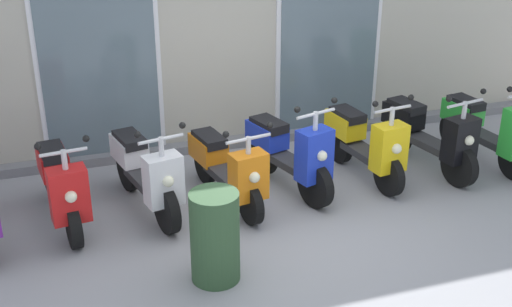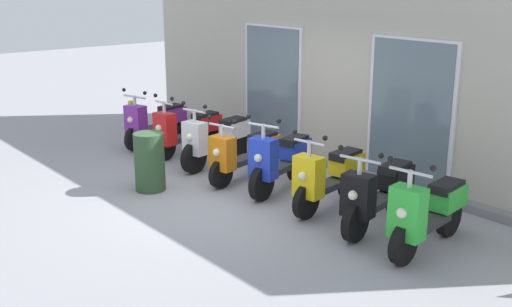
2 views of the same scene
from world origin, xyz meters
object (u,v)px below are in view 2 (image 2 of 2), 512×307
Objects in this scene: scooter_yellow at (329,176)px; curb_bollard at (132,118)px; scooter_blue at (280,160)px; scooter_black at (378,193)px; scooter_purple at (155,121)px; scooter_green at (428,213)px; scooter_orange at (245,153)px; scooter_white at (216,139)px; scooter_red at (187,130)px; trash_bin at (150,162)px.

curb_bollard is at bearing -179.88° from scooter_yellow.
scooter_black is at bearing 0.36° from scooter_blue.
scooter_green reaches higher than scooter_purple.
scooter_orange is 1.04× the size of scooter_yellow.
scooter_yellow is at bearing 176.84° from scooter_green.
scooter_white is 1.08× the size of scooter_blue.
scooter_red is (0.93, 0.11, -0.02)m from scooter_purple.
scooter_white reaches higher than scooter_red.
scooter_white is at bearing 178.36° from scooter_green.
scooter_blue is at bearing -179.10° from scooter_yellow.
scooter_red is 1.03× the size of scooter_yellow.
scooter_purple reaches higher than curb_bollard.
scooter_black is (4.46, -0.04, 0.02)m from scooter_red.
scooter_white is 1.01× the size of scooter_black.
curb_bollard is (-3.27, 1.50, -0.10)m from trash_bin.
trash_bin is at bearing -24.59° from curb_bollard.
scooter_purple is at bearing -3.67° from curb_bollard.
scooter_white is 4.37m from scooter_green.
scooter_white is at bearing 179.33° from scooter_yellow.
scooter_orange reaches higher than curb_bollard.
scooter_blue is 1.88m from scooter_black.
scooter_blue is at bearing -1.60° from scooter_white.
scooter_white is at bearing 178.40° from scooter_blue.
scooter_black is 0.82m from scooter_green.
curb_bollard is (-5.56, -0.01, -0.13)m from scooter_yellow.
scooter_red is 1.03× the size of scooter_blue.
scooter_red is 5.27m from scooter_green.
scooter_red is at bearing 176.89° from scooter_orange.
curb_bollard is at bearing -178.75° from scooter_red.
scooter_red is at bearing 1.25° from curb_bollard.
scooter_black is at bearing 25.33° from trash_bin.
scooter_purple is at bearing -179.73° from scooter_orange.
scooter_yellow is 5.56m from curb_bollard.
scooter_orange is 0.78m from scooter_blue.
scooter_yellow reaches higher than scooter_orange.
scooter_blue is (1.68, -0.05, 0.01)m from scooter_white.
scooter_red is at bearing 6.83° from scooter_purple.
scooter_purple is at bearing -178.95° from scooter_blue.
trash_bin is at bearing -109.92° from scooter_orange.
scooter_green is (1.70, -0.09, -0.01)m from scooter_yellow.
scooter_purple is 1.02× the size of scooter_yellow.
scooter_black is at bearing 173.72° from scooter_green.
curb_bollard is (-6.44, -0.01, -0.12)m from scooter_black.
scooter_yellow is at bearing 0.90° from scooter_blue.
scooter_red is at bearing 180.00° from scooter_white.
trash_bin is (-3.99, -1.41, -0.03)m from scooter_green.
scooter_yellow is at bearing -0.67° from scooter_white.
curb_bollard is (-4.57, 0.00, -0.13)m from scooter_blue.
scooter_white is 2.38× the size of curb_bollard.
scooter_green reaches higher than scooter_black.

